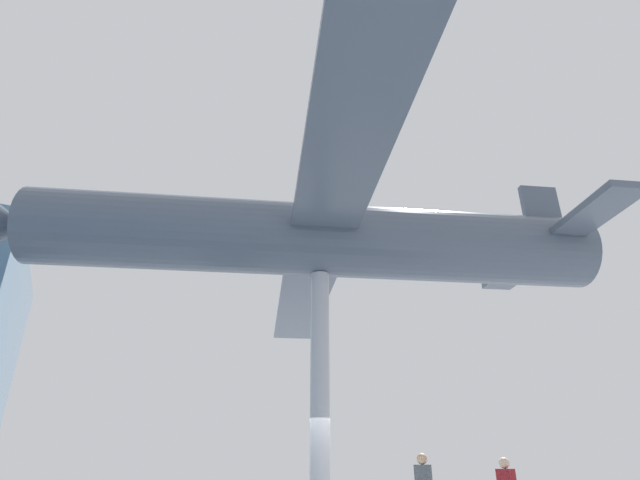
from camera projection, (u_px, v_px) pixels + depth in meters
The scene contains 2 objects.
support_pylon_central at pixel (320, 395), 11.64m from camera, with size 0.46×0.46×6.03m.
suspended_airplane at pixel (311, 239), 13.29m from camera, with size 20.81×16.27×3.05m.
Camera 1 is at (-10.88, 5.29, 1.44)m, focal length 28.00 mm.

